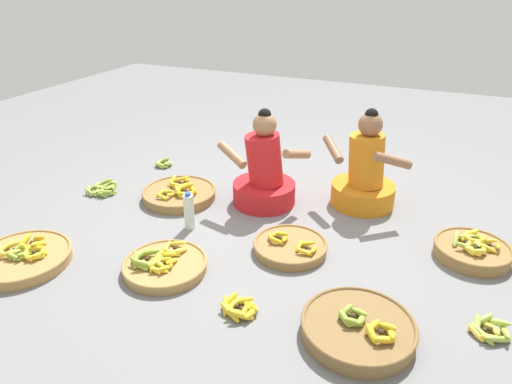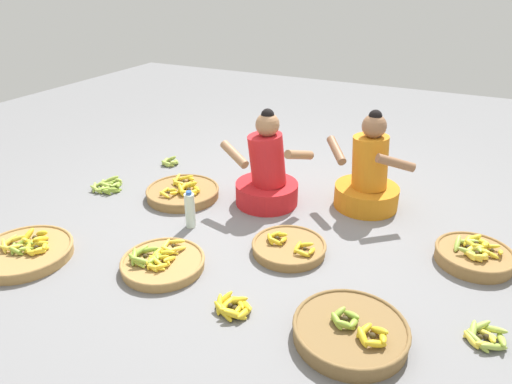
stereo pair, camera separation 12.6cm
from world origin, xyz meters
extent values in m
plane|color=slate|center=(0.00, 0.00, 0.00)|extent=(10.00, 10.00, 0.00)
cylinder|color=red|center=(-0.15, 0.30, 0.09)|extent=(0.52, 0.52, 0.18)
cylinder|color=red|center=(-0.15, 0.30, 0.39)|extent=(0.41, 0.39, 0.44)
sphere|color=#9E704C|center=(-0.15, 0.30, 0.68)|extent=(0.19, 0.19, 0.19)
sphere|color=black|center=(-0.15, 0.30, 0.76)|extent=(0.10, 0.10, 0.10)
cylinder|color=#9E704C|center=(-0.34, 0.10, 0.47)|extent=(0.31, 0.20, 0.16)
cylinder|color=#9E704C|center=(0.12, 0.32, 0.47)|extent=(0.16, 0.31, 0.16)
cylinder|color=orange|center=(0.61, 0.61, 0.09)|extent=(0.52, 0.52, 0.18)
cylinder|color=orange|center=(0.61, 0.61, 0.39)|extent=(0.33, 0.30, 0.44)
sphere|color=#8C6042|center=(0.61, 0.61, 0.69)|extent=(0.19, 0.19, 0.19)
sphere|color=black|center=(0.61, 0.61, 0.77)|extent=(0.10, 0.10, 0.10)
cylinder|color=#8C6042|center=(0.35, 0.53, 0.48)|extent=(0.24, 0.29, 0.16)
cylinder|color=#8C6042|center=(0.83, 0.47, 0.48)|extent=(0.30, 0.22, 0.16)
cylinder|color=brown|center=(0.92, -0.94, 0.04)|extent=(0.61, 0.61, 0.08)
torus|color=brown|center=(0.92, -0.94, 0.08)|extent=(0.62, 0.62, 0.02)
ellipsoid|color=gold|center=(1.09, -0.97, 0.11)|extent=(0.07, 0.13, 0.07)
ellipsoid|color=gold|center=(1.07, -0.94, 0.12)|extent=(0.13, 0.09, 0.08)
ellipsoid|color=gold|center=(0.99, -0.96, 0.11)|extent=(0.09, 0.13, 0.06)
ellipsoid|color=gold|center=(1.00, -1.02, 0.11)|extent=(0.10, 0.12, 0.07)
ellipsoid|color=gold|center=(1.07, -1.03, 0.11)|extent=(0.12, 0.10, 0.06)
sphere|color=#382D19|center=(1.04, -0.99, 0.11)|extent=(0.03, 0.03, 0.03)
ellipsoid|color=#8CAD38|center=(0.93, -0.93, 0.11)|extent=(0.05, 0.12, 0.06)
ellipsoid|color=#8CAD38|center=(0.90, -0.88, 0.11)|extent=(0.12, 0.09, 0.07)
ellipsoid|color=#8CAD38|center=(0.84, -0.90, 0.11)|extent=(0.09, 0.12, 0.07)
ellipsoid|color=#8CAD38|center=(0.85, -0.96, 0.11)|extent=(0.11, 0.11, 0.07)
ellipsoid|color=#8CAD38|center=(0.90, -0.97, 0.11)|extent=(0.12, 0.07, 0.07)
sphere|color=#382D19|center=(0.88, -0.92, 0.11)|extent=(0.03, 0.03, 0.03)
cylinder|color=#A87F47|center=(-1.28, -1.17, 0.03)|extent=(0.63, 0.63, 0.07)
torus|color=#A87F47|center=(-1.28, -1.17, 0.07)|extent=(0.64, 0.64, 0.02)
ellipsoid|color=yellow|center=(-1.13, -1.14, 0.09)|extent=(0.04, 0.12, 0.07)
ellipsoid|color=yellow|center=(-1.15, -1.10, 0.09)|extent=(0.11, 0.11, 0.06)
ellipsoid|color=yellow|center=(-1.20, -1.09, 0.09)|extent=(0.13, 0.07, 0.05)
ellipsoid|color=yellow|center=(-1.23, -1.12, 0.09)|extent=(0.07, 0.13, 0.05)
ellipsoid|color=yellow|center=(-1.24, -1.16, 0.09)|extent=(0.07, 0.13, 0.07)
ellipsoid|color=yellow|center=(-1.20, -1.19, 0.09)|extent=(0.13, 0.06, 0.05)
ellipsoid|color=yellow|center=(-1.14, -1.17, 0.09)|extent=(0.10, 0.12, 0.05)
sphere|color=#382D19|center=(-1.18, -1.14, 0.09)|extent=(0.03, 0.03, 0.03)
ellipsoid|color=gold|center=(-1.23, -1.06, 0.10)|extent=(0.04, 0.14, 0.09)
ellipsoid|color=gold|center=(-1.29, -1.00, 0.10)|extent=(0.14, 0.04, 0.09)
ellipsoid|color=gold|center=(-1.35, -1.07, 0.10)|extent=(0.05, 0.14, 0.09)
ellipsoid|color=gold|center=(-1.27, -1.12, 0.10)|extent=(0.14, 0.07, 0.07)
sphere|color=#382D19|center=(-1.29, -1.06, 0.10)|extent=(0.04, 0.04, 0.04)
ellipsoid|color=yellow|center=(-1.29, -1.19, 0.10)|extent=(0.06, 0.14, 0.08)
ellipsoid|color=yellow|center=(-1.33, -1.12, 0.10)|extent=(0.14, 0.08, 0.09)
ellipsoid|color=yellow|center=(-1.40, -1.13, 0.09)|extent=(0.13, 0.11, 0.07)
ellipsoid|color=yellow|center=(-1.42, -1.17, 0.09)|extent=(0.04, 0.14, 0.06)
ellipsoid|color=yellow|center=(-1.39, -1.22, 0.09)|extent=(0.13, 0.10, 0.07)
ellipsoid|color=yellow|center=(-1.33, -1.23, 0.09)|extent=(0.14, 0.09, 0.07)
sphere|color=#382D19|center=(-1.36, -1.17, 0.09)|extent=(0.03, 0.03, 0.03)
ellipsoid|color=#8CAD38|center=(-1.22, -1.19, 0.10)|extent=(0.04, 0.12, 0.08)
ellipsoid|color=#8CAD38|center=(-1.27, -1.13, 0.09)|extent=(0.12, 0.04, 0.07)
ellipsoid|color=#8CAD38|center=(-1.32, -1.16, 0.09)|extent=(0.08, 0.12, 0.07)
ellipsoid|color=#8CAD38|center=(-1.31, -1.22, 0.09)|extent=(0.10, 0.11, 0.06)
ellipsoid|color=#8CAD38|center=(-1.27, -1.23, 0.09)|extent=(0.12, 0.05, 0.07)
sphere|color=#382D19|center=(-1.28, -1.18, 0.09)|extent=(0.03, 0.03, 0.03)
cylinder|color=#A87F47|center=(-0.36, -0.85, 0.03)|extent=(0.54, 0.54, 0.06)
torus|color=#A87F47|center=(-0.36, -0.85, 0.06)|extent=(0.55, 0.55, 0.02)
ellipsoid|color=yellow|center=(-0.30, -0.85, 0.09)|extent=(0.03, 0.13, 0.07)
ellipsoid|color=yellow|center=(-0.37, -0.79, 0.08)|extent=(0.14, 0.06, 0.06)
ellipsoid|color=yellow|center=(-0.42, -0.85, 0.08)|extent=(0.03, 0.13, 0.07)
ellipsoid|color=yellow|center=(-0.37, -0.91, 0.09)|extent=(0.14, 0.05, 0.07)
sphere|color=#382D19|center=(-0.36, -0.85, 0.08)|extent=(0.03, 0.03, 0.03)
ellipsoid|color=yellow|center=(-0.32, -0.72, 0.09)|extent=(0.06, 0.14, 0.07)
ellipsoid|color=yellow|center=(-0.39, -0.65, 0.08)|extent=(0.14, 0.05, 0.06)
ellipsoid|color=yellow|center=(-0.44, -0.72, 0.08)|extent=(0.05, 0.14, 0.05)
ellipsoid|color=yellow|center=(-0.37, -0.76, 0.08)|extent=(0.14, 0.06, 0.07)
sphere|color=#382D19|center=(-0.38, -0.71, 0.08)|extent=(0.03, 0.03, 0.03)
ellipsoid|color=#8CAD38|center=(-0.40, -0.89, 0.09)|extent=(0.05, 0.17, 0.07)
ellipsoid|color=#8CAD38|center=(-0.41, -0.84, 0.08)|extent=(0.14, 0.14, 0.06)
ellipsoid|color=#8CAD38|center=(-0.50, -0.83, 0.09)|extent=(0.16, 0.10, 0.07)
ellipsoid|color=#8CAD38|center=(-0.54, -0.87, 0.09)|extent=(0.08, 0.17, 0.07)
ellipsoid|color=#8CAD38|center=(-0.53, -0.93, 0.09)|extent=(0.12, 0.16, 0.07)
ellipsoid|color=#8CAD38|center=(-0.48, -0.96, 0.09)|extent=(0.17, 0.07, 0.08)
ellipsoid|color=#8CAD38|center=(-0.43, -0.96, 0.09)|extent=(0.16, 0.11, 0.10)
sphere|color=#382D19|center=(-0.47, -0.89, 0.09)|extent=(0.03, 0.03, 0.03)
ellipsoid|color=yellow|center=(-0.30, -0.92, 0.08)|extent=(0.06, 0.13, 0.07)
ellipsoid|color=yellow|center=(-0.32, -0.87, 0.08)|extent=(0.12, 0.09, 0.05)
ellipsoid|color=yellow|center=(-0.36, -0.86, 0.08)|extent=(0.13, 0.06, 0.07)
ellipsoid|color=yellow|center=(-0.40, -0.89, 0.08)|extent=(0.06, 0.13, 0.07)
ellipsoid|color=yellow|center=(-0.40, -0.94, 0.08)|extent=(0.08, 0.12, 0.06)
ellipsoid|color=yellow|center=(-0.36, -0.96, 0.08)|extent=(0.13, 0.06, 0.06)
ellipsoid|color=yellow|center=(-0.33, -0.96, 0.08)|extent=(0.12, 0.08, 0.05)
sphere|color=#382D19|center=(-0.35, -0.91, 0.08)|extent=(0.03, 0.03, 0.03)
cylinder|color=olive|center=(-0.84, 0.08, 0.04)|extent=(0.61, 0.61, 0.07)
torus|color=olive|center=(-0.84, 0.08, 0.07)|extent=(0.63, 0.63, 0.02)
ellipsoid|color=gold|center=(-0.69, 0.03, 0.10)|extent=(0.07, 0.15, 0.06)
ellipsoid|color=gold|center=(-0.71, 0.10, 0.10)|extent=(0.14, 0.12, 0.06)
ellipsoid|color=gold|center=(-0.78, 0.11, 0.11)|extent=(0.15, 0.10, 0.10)
ellipsoid|color=gold|center=(-0.82, 0.05, 0.10)|extent=(0.04, 0.15, 0.08)
ellipsoid|color=gold|center=(-0.80, 0.00, 0.11)|extent=(0.14, 0.13, 0.10)
ellipsoid|color=gold|center=(-0.72, -0.01, 0.10)|extent=(0.15, 0.11, 0.07)
sphere|color=#382D19|center=(-0.76, 0.05, 0.10)|extent=(0.04, 0.04, 0.04)
ellipsoid|color=yellow|center=(-0.83, 0.17, 0.09)|extent=(0.05, 0.16, 0.05)
ellipsoid|color=yellow|center=(-0.85, 0.23, 0.10)|extent=(0.14, 0.11, 0.08)
ellipsoid|color=yellow|center=(-0.92, 0.24, 0.10)|extent=(0.16, 0.09, 0.07)
ellipsoid|color=yellow|center=(-0.96, 0.17, 0.10)|extent=(0.05, 0.16, 0.09)
ellipsoid|color=yellow|center=(-0.93, 0.12, 0.10)|extent=(0.15, 0.10, 0.06)
ellipsoid|color=yellow|center=(-0.86, 0.12, 0.10)|extent=(0.15, 0.09, 0.08)
sphere|color=#382D19|center=(-0.89, 0.18, 0.10)|extent=(0.03, 0.03, 0.03)
ellipsoid|color=yellow|center=(-0.83, -0.06, 0.10)|extent=(0.03, 0.11, 0.07)
ellipsoid|color=yellow|center=(-0.89, -0.01, 0.09)|extent=(0.12, 0.04, 0.06)
ellipsoid|color=yellow|center=(-0.93, -0.05, 0.09)|extent=(0.05, 0.12, 0.06)
ellipsoid|color=yellow|center=(-0.89, -0.11, 0.09)|extent=(0.12, 0.04, 0.06)
sphere|color=#382D19|center=(-0.88, -0.06, 0.09)|extent=(0.03, 0.03, 0.03)
cylinder|color=olive|center=(0.31, -0.31, 0.03)|extent=(0.51, 0.51, 0.06)
torus|color=olive|center=(0.31, -0.31, 0.06)|extent=(0.52, 0.52, 0.02)
ellipsoid|color=gold|center=(0.49, -0.35, 0.08)|extent=(0.03, 0.12, 0.05)
ellipsoid|color=gold|center=(0.43, -0.30, 0.08)|extent=(0.12, 0.06, 0.06)
ellipsoid|color=gold|center=(0.39, -0.35, 0.08)|extent=(0.03, 0.12, 0.06)
ellipsoid|color=gold|center=(0.44, -0.40, 0.08)|extent=(0.12, 0.04, 0.05)
sphere|color=#382D19|center=(0.44, -0.35, 0.09)|extent=(0.03, 0.03, 0.03)
ellipsoid|color=gold|center=(0.27, -0.30, 0.08)|extent=(0.03, 0.12, 0.06)
ellipsoid|color=gold|center=(0.23, -0.26, 0.09)|extent=(0.12, 0.05, 0.07)
ellipsoid|color=gold|center=(0.18, -0.28, 0.08)|extent=(0.09, 0.11, 0.05)
ellipsoid|color=gold|center=(0.18, -0.34, 0.08)|extent=(0.10, 0.11, 0.06)
ellipsoid|color=gold|center=(0.22, -0.35, 0.09)|extent=(0.12, 0.05, 0.07)
sphere|color=#382D19|center=(0.22, -0.31, 0.09)|extent=(0.03, 0.03, 0.03)
cylinder|color=olive|center=(1.47, 0.12, 0.04)|extent=(0.49, 0.49, 0.08)
torus|color=olive|center=(1.47, 0.12, 0.08)|extent=(0.51, 0.51, 0.02)
ellipsoid|color=yellow|center=(1.61, 0.14, 0.11)|extent=(0.04, 0.12, 0.07)
ellipsoid|color=yellow|center=(1.56, 0.20, 0.11)|extent=(0.12, 0.04, 0.06)
ellipsoid|color=yellow|center=(1.51, 0.16, 0.11)|extent=(0.06, 0.12, 0.06)
ellipsoid|color=yellow|center=(1.56, 0.09, 0.11)|extent=(0.12, 0.05, 0.06)
sphere|color=#382D19|center=(1.56, 0.14, 0.11)|extent=(0.03, 0.03, 0.03)
ellipsoid|color=yellow|center=(1.52, 0.17, 0.12)|extent=(0.05, 0.13, 0.09)
ellipsoid|color=yellow|center=(1.50, 0.22, 0.11)|extent=(0.12, 0.11, 0.06)
ellipsoid|color=yellow|center=(1.44, 0.23, 0.12)|extent=(0.13, 0.09, 0.09)
ellipsoid|color=yellow|center=(1.41, 0.19, 0.11)|extent=(0.07, 0.13, 0.07)
ellipsoid|color=yellow|center=(1.44, 0.13, 0.12)|extent=(0.13, 0.08, 0.08)
ellipsoid|color=yellow|center=(1.49, 0.13, 0.12)|extent=(0.13, 0.10, 0.08)
sphere|color=#382D19|center=(1.46, 0.18, 0.11)|extent=(0.04, 0.04, 0.04)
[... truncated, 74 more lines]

